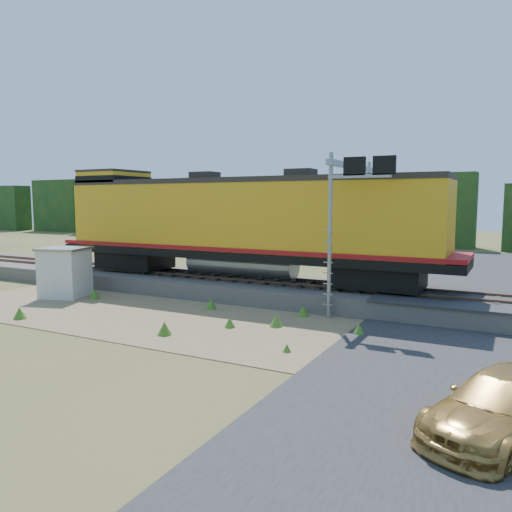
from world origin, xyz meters
The scene contains 11 objects.
ground centered at (0.00, 0.00, 0.00)m, with size 140.00×140.00×0.00m, color #475123.
ballast centered at (0.00, 6.00, 0.40)m, with size 70.00×5.00×0.80m, color slate.
rails centered at (0.00, 6.00, 0.88)m, with size 70.00×1.54×0.16m.
dirt_shoulder centered at (-2.00, 0.50, 0.01)m, with size 26.00×8.00×0.03m, color #8C7754.
road centered at (7.00, 0.74, 0.09)m, with size 7.00×66.00×0.86m.
tree_line_north centered at (0.00, 38.00, 3.07)m, with size 130.00×3.00×6.50m.
weed_clumps centered at (-3.50, 0.10, 0.00)m, with size 15.00×6.20×0.56m, color #417421, non-canonical shape.
locomotive centered at (-3.89, 6.00, 3.67)m, with size 21.27×3.24×5.49m.
shed centered at (-10.96, 1.45, 1.25)m, with size 2.59×2.59×2.47m.
signal_gantry centered at (2.38, 5.35, 5.00)m, with size 2.63×6.20×6.62m.
car centered at (8.58, -4.84, 0.64)m, with size 1.81×4.44×1.29m, color #B38A42.
Camera 1 is at (8.64, -15.67, 4.74)m, focal length 35.00 mm.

